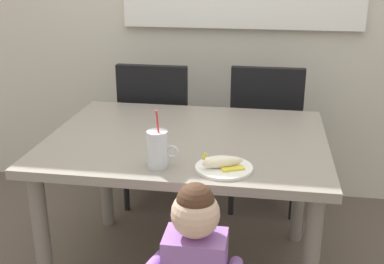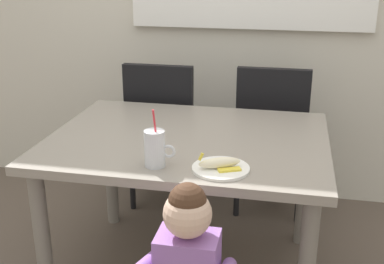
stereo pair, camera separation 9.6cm
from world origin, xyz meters
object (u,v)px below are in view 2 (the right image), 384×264
dining_table (188,156)px  dining_chair_right (272,132)px  toddler_standing (188,263)px  snack_plate (221,168)px  milk_cup (155,150)px  peeled_banana (220,163)px  dining_chair_left (164,127)px

dining_table → dining_chair_right: size_ratio=1.35×
toddler_standing → snack_plate: bearing=78.3°
dining_chair_right → milk_cup: milk_cup is taller
toddler_standing → peeled_banana: same height
dining_table → peeled_banana: size_ratio=7.35×
dining_table → milk_cup: bearing=-98.9°
snack_plate → milk_cup: bearing=-176.8°
milk_cup → peeled_banana: bearing=2.0°
dining_table → toddler_standing: toddler_standing is taller
dining_chair_right → peeled_banana: bearing=82.0°
dining_chair_left → peeled_banana: bearing=116.0°
dining_table → dining_chair_left: bearing=113.8°
dining_chair_left → milk_cup: 1.13m
dining_table → toddler_standing: 0.69m
toddler_standing → milk_cup: size_ratio=3.36×
dining_chair_right → milk_cup: (-0.42, -1.11, 0.28)m
milk_cup → peeled_banana: (0.26, 0.01, -0.04)m
toddler_standing → dining_chair_left: bearing=108.3°
milk_cup → peeled_banana: milk_cup is taller
toddler_standing → dining_chair_right: bearing=81.2°
milk_cup → peeled_banana: 0.26m
milk_cup → snack_plate: milk_cup is taller
milk_cup → snack_plate: bearing=3.2°
dining_chair_left → dining_chair_right: size_ratio=1.00×
dining_chair_left → milk_cup: bearing=103.4°
peeled_banana → snack_plate: bearing=67.3°
dining_chair_left → dining_chair_right: 0.67m
dining_table → dining_chair_left: size_ratio=1.35×
milk_cup → dining_chair_right: bearing=69.5°
milk_cup → toddler_standing: bearing=-56.8°
dining_chair_left → toddler_standing: size_ratio=1.15×
dining_chair_left → peeled_banana: 1.20m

